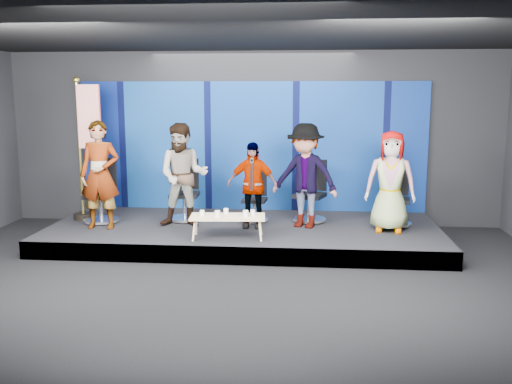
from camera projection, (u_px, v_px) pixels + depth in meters
ground at (224, 287)px, 7.97m from camera, size 10.00×10.00×0.00m
room_walls at (222, 112)px, 7.55m from camera, size 10.02×8.02×3.51m
riser at (244, 233)px, 10.39m from camera, size 7.00×3.00×0.30m
backdrop at (252, 146)px, 11.57m from camera, size 7.00×0.08×2.60m
chair_a at (102, 201)px, 10.58m from camera, size 0.70×0.70×1.18m
panelist_a at (100, 175)px, 10.00m from camera, size 0.72×0.49×1.91m
chair_b at (185, 200)px, 10.73m from camera, size 0.68×0.68×1.14m
panelist_b at (183, 175)px, 10.14m from camera, size 0.93×0.74×1.85m
chair_c at (255, 205)px, 10.65m from camera, size 0.58×0.58×0.94m
panelist_c at (252, 185)px, 10.08m from camera, size 0.93×0.46×1.53m
chair_d at (310, 201)px, 10.65m from camera, size 0.82×0.82×1.14m
panelist_d at (305, 176)px, 10.08m from camera, size 1.36×1.05×1.85m
chair_e at (396, 206)px, 10.33m from camera, size 0.69×0.69×1.08m
panelist_e at (390, 181)px, 9.79m from camera, size 0.92×0.67×1.74m
coffee_table at (228, 218)px, 9.39m from camera, size 1.26×0.61×0.38m
mug_a at (202, 213)px, 9.38m from camera, size 0.08×0.08×0.09m
mug_b at (217, 214)px, 9.29m from camera, size 0.09×0.09×0.11m
mug_c at (226, 211)px, 9.52m from camera, size 0.08×0.08×0.09m
mug_d at (246, 214)px, 9.31m from camera, size 0.09×0.09×0.11m
mug_e at (253, 213)px, 9.40m from camera, size 0.08×0.08×0.09m
flag_stand at (86, 145)px, 10.59m from camera, size 0.61×0.36×2.67m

